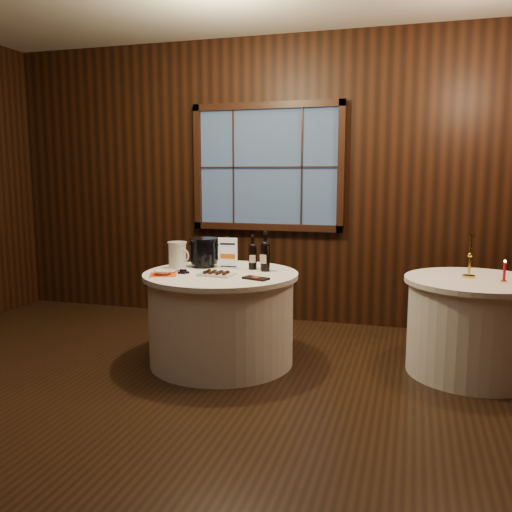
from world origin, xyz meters
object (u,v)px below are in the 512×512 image
(grape_bunch, at_px, (183,272))
(cracker_bowl, at_px, (163,272))
(side_table, at_px, (473,326))
(chocolate_plate, at_px, (216,274))
(port_bottle_right, at_px, (265,254))
(brass_candlestick, at_px, (470,262))
(main_table, at_px, (221,317))
(chocolate_box, at_px, (256,278))
(ice_bucket, at_px, (204,252))
(glass_pitcher, at_px, (178,255))
(red_candle, at_px, (504,273))
(sign_stand, at_px, (228,257))
(port_bottle_left, at_px, (253,254))

(grape_bunch, relative_size, cracker_bowl, 1.03)
(side_table, xyz_separation_m, chocolate_plate, (-1.99, -0.44, 0.40))
(port_bottle_right, relative_size, chocolate_plate, 1.14)
(brass_candlestick, bearing_deg, side_table, -38.46)
(brass_candlestick, bearing_deg, main_table, -170.13)
(chocolate_box, bearing_deg, side_table, 35.82)
(port_bottle_right, xyz_separation_m, brass_candlestick, (1.62, 0.17, -0.02))
(cracker_bowl, bearing_deg, ice_bucket, 68.34)
(glass_pitcher, distance_m, brass_candlestick, 2.38)
(grape_bunch, bearing_deg, red_candle, 8.51)
(sign_stand, distance_m, port_bottle_right, 0.36)
(cracker_bowl, relative_size, brass_candlestick, 0.42)
(sign_stand, height_order, chocolate_plate, sign_stand)
(grape_bunch, bearing_deg, ice_bucket, 83.61)
(port_bottle_left, xyz_separation_m, glass_pitcher, (-0.63, -0.15, -0.01))
(main_table, xyz_separation_m, sign_stand, (-0.01, 0.22, 0.48))
(chocolate_box, bearing_deg, chocolate_plate, -171.63)
(sign_stand, relative_size, brass_candlestick, 0.79)
(chocolate_plate, distance_m, cracker_bowl, 0.43)
(port_bottle_left, relative_size, red_candle, 1.75)
(ice_bucket, bearing_deg, cracker_bowl, -111.66)
(side_table, relative_size, glass_pitcher, 4.62)
(main_table, xyz_separation_m, ice_bucket, (-0.23, 0.22, 0.52))
(ice_bucket, height_order, grape_bunch, ice_bucket)
(brass_candlestick, bearing_deg, port_bottle_left, -176.06)
(port_bottle_left, distance_m, port_bottle_right, 0.14)
(glass_pitcher, bearing_deg, side_table, 25.23)
(side_table, relative_size, chocolate_plate, 3.70)
(ice_bucket, height_order, brass_candlestick, brass_candlestick)
(side_table, height_order, sign_stand, sign_stand)
(glass_pitcher, relative_size, cracker_bowl, 1.58)
(main_table, distance_m, port_bottle_left, 0.59)
(side_table, xyz_separation_m, grape_bunch, (-2.27, -0.45, 0.40))
(port_bottle_right, bearing_deg, main_table, -143.47)
(grape_bunch, relative_size, glass_pitcher, 0.65)
(main_table, bearing_deg, sign_stand, 93.58)
(sign_stand, distance_m, glass_pitcher, 0.43)
(sign_stand, height_order, cracker_bowl, sign_stand)
(chocolate_plate, bearing_deg, grape_bunch, -178.06)
(main_table, xyz_separation_m, red_candle, (2.19, 0.22, 0.45))
(ice_bucket, bearing_deg, port_bottle_left, 0.24)
(sign_stand, xyz_separation_m, chocolate_plate, (0.03, -0.36, -0.08))
(main_table, relative_size, sign_stand, 4.67)
(port_bottle_right, xyz_separation_m, cracker_bowl, (-0.75, -0.40, -0.12))
(ice_bucket, distance_m, chocolate_plate, 0.45)
(port_bottle_left, bearing_deg, ice_bucket, 166.08)
(sign_stand, distance_m, port_bottle_left, 0.23)
(chocolate_plate, bearing_deg, port_bottle_right, 43.33)
(side_table, xyz_separation_m, red_candle, (0.19, -0.08, 0.45))
(side_table, bearing_deg, main_table, -171.47)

